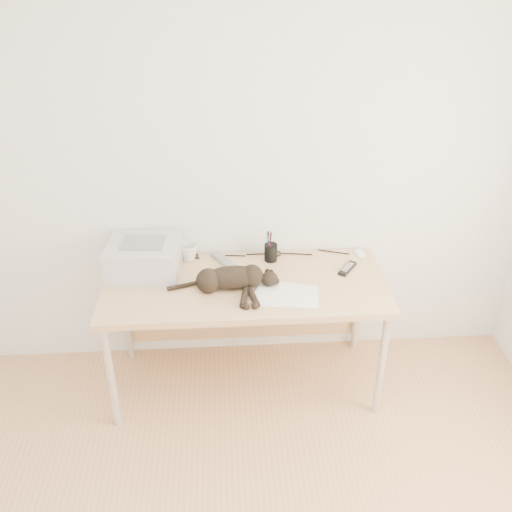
{
  "coord_description": "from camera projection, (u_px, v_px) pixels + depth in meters",
  "views": [
    {
      "loc": [
        -0.12,
        -1.31,
        2.48
      ],
      "look_at": [
        0.06,
        1.34,
        0.94
      ],
      "focal_mm": 40.0,
      "sensor_mm": 36.0,
      "label": 1
    }
  ],
  "objects": [
    {
      "name": "remote_grey",
      "position": [
        223.0,
        260.0,
        3.41
      ],
      "size": [
        0.15,
        0.2,
        0.02
      ],
      "primitive_type": "cube",
      "rotation": [
        0.0,
        0.0,
        0.53
      ],
      "color": "slate",
      "rests_on": "desk"
    },
    {
      "name": "mug",
      "position": [
        189.0,
        252.0,
        3.41
      ],
      "size": [
        0.16,
        0.16,
        0.1
      ],
      "primitive_type": "imported",
      "rotation": [
        0.0,
        0.0,
        0.79
      ],
      "color": "silver",
      "rests_on": "desk"
    },
    {
      "name": "desk",
      "position": [
        244.0,
        294.0,
        3.36
      ],
      "size": [
        1.6,
        0.7,
        0.74
      ],
      "color": "tan",
      "rests_on": "floor"
    },
    {
      "name": "wall_back",
      "position": [
        241.0,
        166.0,
        3.24
      ],
      "size": [
        3.5,
        0.0,
        3.5
      ],
      "primitive_type": "plane",
      "rotation": [
        1.57,
        0.0,
        0.0
      ],
      "color": "white",
      "rests_on": "floor"
    },
    {
      "name": "mouse",
      "position": [
        360.0,
        252.0,
        3.49
      ],
      "size": [
        0.08,
        0.12,
        0.03
      ],
      "primitive_type": "ellipsoid",
      "rotation": [
        0.0,
        0.0,
        0.18
      ],
      "color": "white",
      "rests_on": "desk"
    },
    {
      "name": "papers",
      "position": [
        287.0,
        295.0,
        3.11
      ],
      "size": [
        0.38,
        0.31,
        0.01
      ],
      "color": "white",
      "rests_on": "desk"
    },
    {
      "name": "remote_black",
      "position": [
        347.0,
        268.0,
        3.33
      ],
      "size": [
        0.13,
        0.16,
        0.02
      ],
      "primitive_type": "cube",
      "rotation": [
        0.0,
        0.0,
        -0.63
      ],
      "color": "black",
      "rests_on": "desk"
    },
    {
      "name": "cable_tangle",
      "position": [
        242.0,
        255.0,
        3.48
      ],
      "size": [
        1.36,
        0.08,
        0.01
      ],
      "primitive_type": null,
      "color": "black",
      "rests_on": "desk"
    },
    {
      "name": "printer",
      "position": [
        144.0,
        257.0,
        3.28
      ],
      "size": [
        0.44,
        0.38,
        0.19
      ],
      "color": "#B1B0B5",
      "rests_on": "desk"
    },
    {
      "name": "cat",
      "position": [
        229.0,
        279.0,
        3.13
      ],
      "size": [
        0.62,
        0.29,
        0.14
      ],
      "rotation": [
        0.0,
        0.0,
        0.06
      ],
      "color": "black",
      "rests_on": "desk"
    },
    {
      "name": "pen_cup",
      "position": [
        271.0,
        252.0,
        3.41
      ],
      "size": [
        0.08,
        0.08,
        0.2
      ],
      "color": "black",
      "rests_on": "desk"
    }
  ]
}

